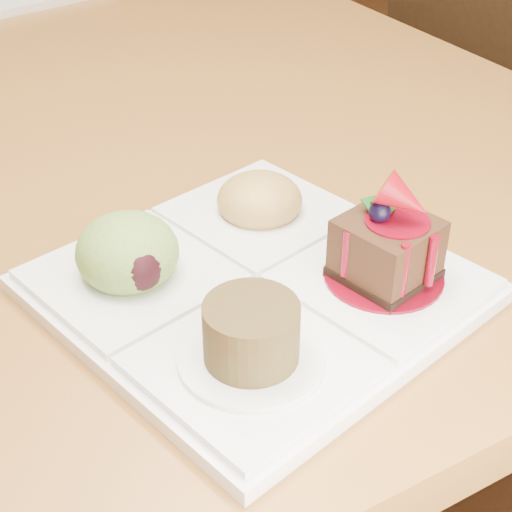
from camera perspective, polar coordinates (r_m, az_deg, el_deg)
ground at (r=1.58m, az=-13.21°, el=-11.11°), size 6.00×6.00×0.00m
dining_table at (r=1.21m, az=-17.51°, el=12.43°), size 1.00×1.80×0.75m
chair_right at (r=1.39m, az=13.72°, el=9.71°), size 0.50×0.50×0.96m
sampler_plate at (r=0.57m, az=-0.44°, el=-1.07°), size 0.33×0.33×0.10m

